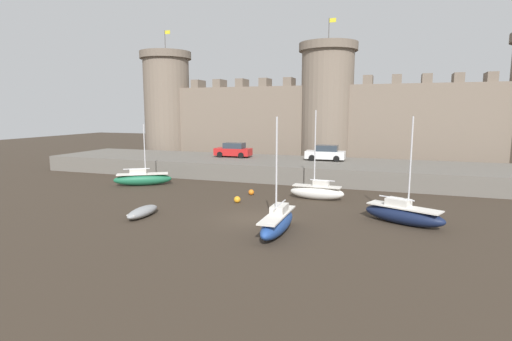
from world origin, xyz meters
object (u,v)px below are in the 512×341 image
(mooring_buoy_off_centre, at_px, (237,200))
(mooring_buoy_mid_mud, at_px, (401,203))
(sailboat_near_channel_left, at_px, (277,222))
(mooring_buoy_near_channel, at_px, (251,192))
(car_quay_centre_west, at_px, (326,153))
(rowboat_near_channel_right, at_px, (143,212))
(car_quay_centre_east, at_px, (233,150))
(sailboat_midflat_left, at_px, (317,191))
(sailboat_foreground_right, at_px, (143,179))
(sailboat_foreground_left, at_px, (403,214))

(mooring_buoy_off_centre, bearing_deg, mooring_buoy_mid_mud, 14.10)
(sailboat_near_channel_left, height_order, mooring_buoy_off_centre, sailboat_near_channel_left)
(mooring_buoy_near_channel, xyz_separation_m, car_quay_centre_west, (4.21, 11.49, 2.24))
(rowboat_near_channel_right, xyz_separation_m, mooring_buoy_near_channel, (4.45, 8.76, -0.11))
(mooring_buoy_near_channel, height_order, car_quay_centre_east, car_quay_centre_east)
(sailboat_midflat_left, height_order, sailboat_foreground_right, sailboat_midflat_left)
(sailboat_near_channel_left, bearing_deg, car_quay_centre_east, 118.43)
(sailboat_foreground_right, bearing_deg, mooring_buoy_mid_mud, -1.88)
(sailboat_foreground_left, bearing_deg, sailboat_foreground_right, 166.02)
(mooring_buoy_mid_mud, xyz_separation_m, car_quay_centre_west, (-7.45, 11.53, 2.24))
(mooring_buoy_mid_mud, bearing_deg, sailboat_foreground_right, 178.12)
(mooring_buoy_off_centre, bearing_deg, mooring_buoy_near_channel, 88.93)
(sailboat_midflat_left, distance_m, sailboat_foreground_right, 16.47)
(sailboat_foreground_left, bearing_deg, car_quay_centre_west, 114.52)
(car_quay_centre_west, bearing_deg, mooring_buoy_near_channel, -110.14)
(sailboat_foreground_left, xyz_separation_m, mooring_buoy_mid_mud, (-0.05, 4.92, -0.42))
(sailboat_midflat_left, relative_size, sailboat_near_channel_left, 1.05)
(sailboat_foreground_right, height_order, sailboat_near_channel_left, sailboat_near_channel_left)
(sailboat_midflat_left, height_order, mooring_buoy_near_channel, sailboat_midflat_left)
(rowboat_near_channel_right, distance_m, mooring_buoy_mid_mud, 18.32)
(sailboat_foreground_right, xyz_separation_m, car_quay_centre_east, (4.84, 10.52, 1.82))
(car_quay_centre_west, bearing_deg, rowboat_near_channel_right, -113.17)
(sailboat_midflat_left, bearing_deg, rowboat_near_channel_right, -137.95)
(sailboat_midflat_left, distance_m, rowboat_near_channel_right, 13.32)
(mooring_buoy_mid_mud, bearing_deg, mooring_buoy_near_channel, 179.81)
(sailboat_foreground_left, bearing_deg, mooring_buoy_off_centre, 170.49)
(mooring_buoy_near_channel, bearing_deg, car_quay_centre_west, 69.86)
(mooring_buoy_mid_mud, xyz_separation_m, car_quay_centre_east, (-17.85, 11.27, 2.24))
(rowboat_near_channel_right, height_order, car_quay_centre_east, car_quay_centre_east)
(sailboat_foreground_right, height_order, car_quay_centre_west, sailboat_foreground_right)
(sailboat_foreground_left, distance_m, sailboat_midflat_left, 8.10)
(sailboat_midflat_left, relative_size, car_quay_centre_east, 1.69)
(sailboat_near_channel_left, bearing_deg, sailboat_midflat_left, 86.94)
(sailboat_foreground_left, distance_m, rowboat_near_channel_right, 16.61)
(car_quay_centre_east, bearing_deg, rowboat_near_channel_right, -85.03)
(rowboat_near_channel_right, distance_m, sailboat_near_channel_left, 9.40)
(sailboat_foreground_right, bearing_deg, sailboat_near_channel_left, -32.11)
(sailboat_near_channel_left, bearing_deg, mooring_buoy_off_centre, 128.26)
(mooring_buoy_mid_mud, bearing_deg, car_quay_centre_east, 147.75)
(mooring_buoy_near_channel, bearing_deg, sailboat_near_channel_left, -62.08)
(sailboat_midflat_left, bearing_deg, sailboat_near_channel_left, -93.06)
(sailboat_midflat_left, relative_size, mooring_buoy_off_centre, 13.93)
(sailboat_foreground_right, bearing_deg, car_quay_centre_west, 35.29)
(sailboat_near_channel_left, bearing_deg, sailboat_foreground_left, 32.70)
(rowboat_near_channel_right, bearing_deg, sailboat_foreground_left, 13.23)
(mooring_buoy_off_centre, bearing_deg, car_quay_centre_west, 73.56)
(sailboat_near_channel_left, xyz_separation_m, car_quay_centre_west, (-0.72, 20.80, 1.80))
(sailboat_midflat_left, distance_m, mooring_buoy_off_centre, 6.34)
(car_quay_centre_east, bearing_deg, sailboat_foreground_right, -114.69)
(sailboat_foreground_left, distance_m, mooring_buoy_off_centre, 11.94)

